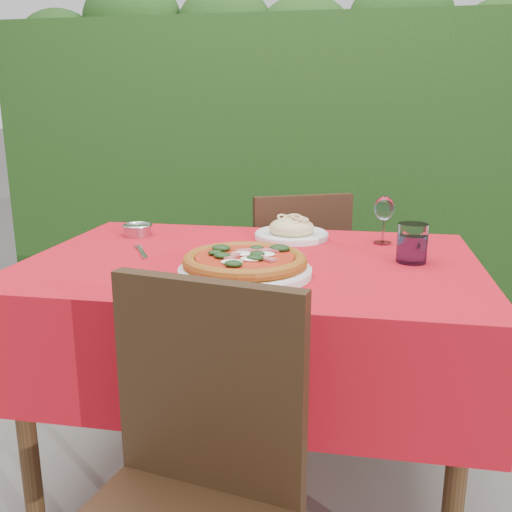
% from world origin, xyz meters
% --- Properties ---
extents(ground, '(60.00, 60.00, 0.00)m').
position_xyz_m(ground, '(0.00, 0.00, 0.00)').
color(ground, '#645F5B').
rests_on(ground, ground).
extents(hedge, '(3.20, 0.55, 1.78)m').
position_xyz_m(hedge, '(0.00, 1.55, 0.92)').
color(hedge, black).
rests_on(hedge, ground).
extents(dining_table, '(1.26, 0.86, 0.75)m').
position_xyz_m(dining_table, '(0.00, 0.00, 0.60)').
color(dining_table, '#452B16').
rests_on(dining_table, ground).
extents(chair_near, '(0.46, 0.46, 0.86)m').
position_xyz_m(chair_near, '(0.01, -0.68, 0.49)').
color(chair_near, black).
rests_on(chair_near, ground).
extents(chair_far, '(0.51, 0.51, 0.85)m').
position_xyz_m(chair_far, '(0.05, 0.65, 0.49)').
color(chair_far, black).
rests_on(chair_far, ground).
extents(pizza_plate, '(0.34, 0.34, 0.06)m').
position_xyz_m(pizza_plate, '(0.01, -0.17, 0.78)').
color(pizza_plate, silver).
rests_on(pizza_plate, dining_table).
extents(pasta_plate, '(0.24, 0.24, 0.07)m').
position_xyz_m(pasta_plate, '(0.08, 0.28, 0.77)').
color(pasta_plate, white).
rests_on(pasta_plate, dining_table).
extents(water_glass, '(0.08, 0.08, 0.11)m').
position_xyz_m(water_glass, '(0.44, 0.04, 0.80)').
color(water_glass, white).
rests_on(water_glass, dining_table).
extents(wine_glass, '(0.06, 0.06, 0.15)m').
position_xyz_m(wine_glass, '(0.37, 0.25, 0.85)').
color(wine_glass, silver).
rests_on(wine_glass, dining_table).
extents(fork, '(0.11, 0.18, 0.01)m').
position_xyz_m(fork, '(-0.33, -0.01, 0.75)').
color(fork, '#ACACB3').
rests_on(fork, dining_table).
extents(steel_ramekin, '(0.09, 0.09, 0.03)m').
position_xyz_m(steel_ramekin, '(-0.43, 0.22, 0.77)').
color(steel_ramekin, '#B2B2B9').
rests_on(steel_ramekin, dining_table).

